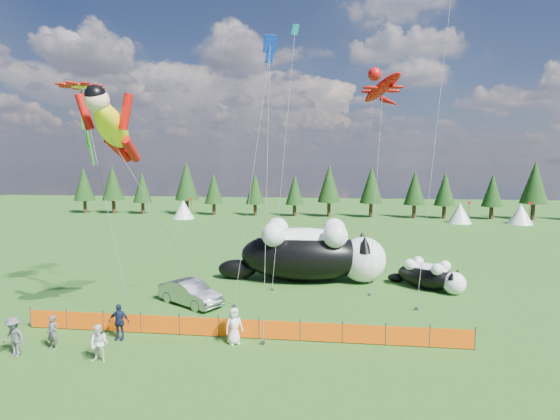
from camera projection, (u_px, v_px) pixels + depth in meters
The scene contains 19 objects.
ground at pixel (251, 317), 24.26m from camera, with size 160.00×160.00×0.00m, color #0B3509.
safety_fence at pixel (239, 328), 21.24m from camera, with size 22.06×0.06×1.10m.
tree_line at pixel (305, 191), 68.20m from camera, with size 90.00×4.00×8.00m, color black, non-canonical shape.
festival_tents at pixel (379, 212), 62.21m from camera, with size 50.00×3.20×2.80m, color white, non-canonical shape.
cat_large at pixel (311, 252), 31.40m from camera, with size 12.16×4.54×4.39m.
cat_small at pixel (430, 275), 29.40m from camera, with size 4.71×4.04×1.99m.
car at pixel (190, 293), 26.25m from camera, with size 1.52×4.37×1.44m, color #A3A4A8.
spectator_a at pixel (53, 333), 19.96m from camera, with size 0.58×0.38×1.58m, color #505054.
spectator_b at pixel (99, 344), 18.63m from camera, with size 0.81×0.48×1.67m, color silver.
spectator_c at pixel (119, 322), 21.06m from camera, with size 1.03×0.53×1.76m, color #161D3D.
spectator_d at pixel (14, 337), 19.22m from camera, with size 1.15×0.59×1.77m, color #505054.
spectator_e at pixel (234, 326), 20.54m from camera, with size 0.85×0.56×1.75m, color silver.
superhero_kite at pixel (112, 127), 21.34m from camera, with size 5.51×7.82×13.03m.
gecko_kite at pixel (382, 88), 34.17m from camera, with size 6.12×11.75×16.56m.
flower_kite at pixel (81, 89), 24.46m from camera, with size 5.33×4.13×13.46m.
diamond_kite_a at pixel (267, 72), 27.85m from camera, with size 2.07×4.47×16.05m.
diamond_kite_b at pixel (450, 6), 30.39m from camera, with size 3.66×8.84×22.58m.
diamond_kite_c at pixel (270, 54), 20.59m from camera, with size 1.17×2.00×14.94m.
diamond_kite_d at pixel (294, 40), 33.96m from camera, with size 1.41×7.82×20.23m.
Camera 1 is at (4.52, -23.07, 8.58)m, focal length 28.00 mm.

